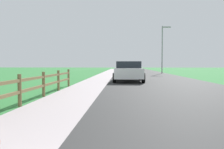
# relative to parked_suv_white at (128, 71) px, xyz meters

# --- Properties ---
(ground_plane) EXTENTS (120.00, 120.00, 0.00)m
(ground_plane) POSITION_rel_parked_suv_white_xyz_m (-1.40, 8.89, -0.74)
(ground_plane) COLOR #2E7335
(road_asphalt) EXTENTS (7.00, 66.00, 0.01)m
(road_asphalt) POSITION_rel_parked_suv_white_xyz_m (2.10, 10.89, -0.74)
(road_asphalt) COLOR #2C2C2C
(road_asphalt) RESTS_ON ground
(curb_concrete) EXTENTS (6.00, 66.00, 0.01)m
(curb_concrete) POSITION_rel_parked_suv_white_xyz_m (-4.40, 10.89, -0.74)
(curb_concrete) COLOR #A89C9E
(curb_concrete) RESTS_ON ground
(grass_verge) EXTENTS (5.00, 66.00, 0.00)m
(grass_verge) POSITION_rel_parked_suv_white_xyz_m (-5.90, 10.89, -0.73)
(grass_verge) COLOR #2E7335
(grass_verge) RESTS_ON ground
(rail_fence) EXTENTS (0.11, 12.38, 0.95)m
(rail_fence) POSITION_rel_parked_suv_white_xyz_m (-3.45, -10.09, -0.18)
(rail_fence) COLOR brown
(rail_fence) RESTS_ON ground
(parked_suv_white) EXTENTS (2.17, 4.44, 1.43)m
(parked_suv_white) POSITION_rel_parked_suv_white_xyz_m (0.00, 0.00, 0.00)
(parked_suv_white) COLOR white
(parked_suv_white) RESTS_ON ground
(street_lamp) EXTENTS (1.17, 0.20, 6.29)m
(street_lamp) POSITION_rel_parked_suv_white_xyz_m (4.98, 14.17, 3.00)
(street_lamp) COLOR gray
(street_lamp) RESTS_ON ground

